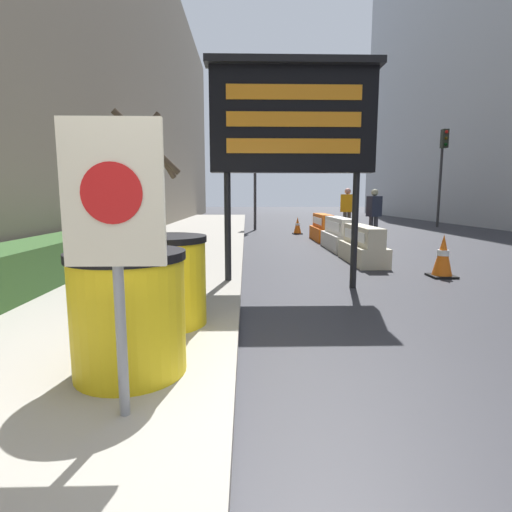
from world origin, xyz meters
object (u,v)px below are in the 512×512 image
object	(u,v)px
warning_sign	(114,218)
traffic_cone_far	(443,256)
message_board	(293,120)
traffic_light_near_curb	(255,163)
traffic_light_far_side	(443,158)
barrel_drum_foreground	(129,312)
pedestrian_passerby	(347,207)
jersey_barrier_white	(339,235)
pedestrian_worker	(374,211)
jersey_barrier_orange_far	(323,229)
jersey_barrier_cream	(363,247)
barrel_drum_middle	(166,280)
traffic_cone_mid	(366,247)
traffic_cone_near	(298,226)

from	to	relation	value
warning_sign	traffic_cone_far	bearing A→B (deg)	48.11
message_board	traffic_light_near_curb	distance (m)	11.15
traffic_light_near_curb	traffic_light_far_side	distance (m)	8.98
barrel_drum_foreground	pedestrian_passerby	size ratio (longest dim) A/B	0.51
message_board	pedestrian_passerby	size ratio (longest dim) A/B	1.91
traffic_cone_far	jersey_barrier_white	bearing A→B (deg)	103.78
pedestrian_worker	jersey_barrier_orange_far	bearing A→B (deg)	136.62
jersey_barrier_cream	traffic_light_near_curb	bearing A→B (deg)	103.68
jersey_barrier_white	traffic_cone_far	size ratio (longest dim) A/B	2.75
barrel_drum_middle	jersey_barrier_orange_far	distance (m)	9.68
warning_sign	traffic_cone_mid	distance (m)	7.06
jersey_barrier_orange_far	traffic_cone_mid	world-z (taller)	jersey_barrier_orange_far
jersey_barrier_cream	traffic_cone_mid	xyz separation A→B (m)	(0.04, -0.09, 0.01)
jersey_barrier_white	traffic_light_near_curb	world-z (taller)	traffic_light_near_curb
barrel_drum_foreground	traffic_cone_near	world-z (taller)	barrel_drum_foreground
barrel_drum_foreground	pedestrian_passerby	bearing A→B (deg)	69.32
barrel_drum_foreground	pedestrian_worker	world-z (taller)	pedestrian_worker
barrel_drum_middle	traffic_cone_near	distance (m)	11.73
warning_sign	traffic_cone_near	distance (m)	13.43
jersey_barrier_orange_far	traffic_cone_near	distance (m)	2.35
jersey_barrier_white	jersey_barrier_orange_far	distance (m)	2.32
message_board	pedestrian_passerby	distance (m)	9.92
jersey_barrier_cream	jersey_barrier_white	distance (m)	2.23
barrel_drum_middle	jersey_barrier_white	bearing A→B (deg)	63.96
barrel_drum_foreground	traffic_cone_far	xyz separation A→B (m)	(4.30, 4.05, -0.21)
warning_sign	jersey_barrier_orange_far	distance (m)	11.33
pedestrian_passerby	warning_sign	bearing A→B (deg)	-76.89
traffic_light_near_curb	message_board	bearing A→B (deg)	-88.43
jersey_barrier_cream	barrel_drum_foreground	bearing A→B (deg)	-120.53
pedestrian_passerby	message_board	bearing A→B (deg)	-76.59
traffic_cone_near	jersey_barrier_cream	bearing A→B (deg)	-85.59
jersey_barrier_orange_far	pedestrian_worker	bearing A→B (deg)	-16.32
jersey_barrier_white	traffic_cone_near	distance (m)	4.64
pedestrian_passerby	traffic_light_far_side	bearing A→B (deg)	66.22
traffic_cone_mid	traffic_light_near_curb	xyz separation A→B (m)	(-2.16, 8.81, 2.48)
jersey_barrier_cream	jersey_barrier_orange_far	xyz separation A→B (m)	(0.00, 4.55, 0.03)
jersey_barrier_cream	traffic_cone_far	size ratio (longest dim) A/B	2.50
barrel_drum_middle	traffic_light_near_curb	size ratio (longest dim) A/B	0.23
barrel_drum_foreground	traffic_light_far_side	size ratio (longest dim) A/B	0.20
message_board	jersey_barrier_white	world-z (taller)	message_board
jersey_barrier_white	traffic_light_near_curb	bearing A→B (deg)	108.10
barrel_drum_foreground	message_board	size ratio (longest dim) A/B	0.27
barrel_drum_middle	pedestrian_worker	distance (m)	9.92
barrel_drum_foreground	message_board	distance (m)	4.09
message_board	jersey_barrier_white	size ratio (longest dim) A/B	1.61
traffic_light_near_curb	traffic_cone_near	bearing A→B (deg)	-49.63
barrel_drum_middle	traffic_cone_far	size ratio (longest dim) A/B	1.18
traffic_light_near_curb	barrel_drum_middle	bearing A→B (deg)	-95.12
traffic_light_far_side	message_board	bearing A→B (deg)	-123.56
barrel_drum_foreground	traffic_light_near_curb	size ratio (longest dim) A/B	0.23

